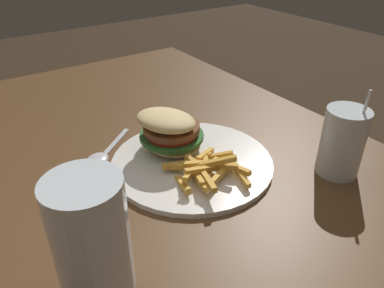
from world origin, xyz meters
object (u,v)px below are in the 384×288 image
spoon (99,158)px  juice_glass (342,144)px  meal_plate_near (182,147)px  beer_glass (92,242)px

spoon → juice_glass: bearing=101.0°
meal_plate_near → juice_glass: 0.28m
beer_glass → juice_glass: size_ratio=0.99×
meal_plate_near → spoon: size_ratio=2.17×
meal_plate_near → beer_glass: bearing=127.0°
juice_glass → meal_plate_near: bearing=47.7°
juice_glass → spoon: size_ratio=1.18×
meal_plate_near → beer_glass: beer_glass is taller
beer_glass → juice_glass: bearing=-91.1°
meal_plate_near → beer_glass: (-0.18, 0.24, 0.05)m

